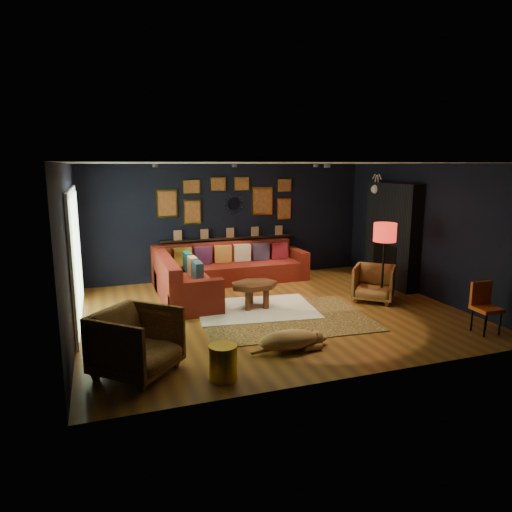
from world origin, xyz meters
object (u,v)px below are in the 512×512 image
object	(u,v)px
armchair_left	(136,339)
dog	(289,336)
orange_chair	(484,303)
sectional	(214,274)
pouf	(191,295)
floor_lamp	(385,236)
gold_stool	(223,362)
armchair_right	(374,281)
coffee_table	(254,288)

from	to	relation	value
armchair_left	dog	size ratio (longest dim) A/B	0.75
orange_chair	dog	size ratio (longest dim) A/B	0.65
sectional	pouf	world-z (taller)	sectional
floor_lamp	gold_stool	bearing A→B (deg)	-150.21
armchair_left	armchair_right	xyz separation A→B (m)	(4.57, 1.75, -0.08)
armchair_right	pouf	bearing A→B (deg)	-152.64
sectional	coffee_table	distance (m)	1.58
armchair_left	gold_stool	xyz separation A→B (m)	(0.97, -0.49, -0.24)
sectional	armchair_left	xyz separation A→B (m)	(-1.87, -3.58, 0.13)
sectional	armchair_left	world-z (taller)	armchair_left
coffee_table	gold_stool	world-z (taller)	coffee_table
sectional	pouf	xyz separation A→B (m)	(-0.69, -1.04, -0.10)
armchair_right	sectional	bearing A→B (deg)	-173.66
sectional	dog	size ratio (longest dim) A/B	2.81
sectional	dog	world-z (taller)	sectional
sectional	orange_chair	xyz separation A→B (m)	(3.37, -3.84, 0.14)
pouf	sectional	bearing A→B (deg)	56.71
gold_stool	coffee_table	bearing A→B (deg)	63.43
armchair_right	dog	bearing A→B (deg)	-105.42
coffee_table	armchair_left	size ratio (longest dim) A/B	1.08
coffee_table	armchair_left	xyz separation A→B (m)	(-2.24, -2.05, 0.07)
armchair_left	dog	world-z (taller)	armchair_left
pouf	orange_chair	world-z (taller)	orange_chair
coffee_table	armchair_right	bearing A→B (deg)	-7.40
dog	armchair_right	bearing A→B (deg)	35.15
armchair_left	gold_stool	bearing A→B (deg)	-74.45
armchair_left	armchair_right	world-z (taller)	armchair_left
armchair_right	dog	distance (m)	3.03
pouf	gold_stool	size ratio (longest dim) A/B	1.36
sectional	gold_stool	size ratio (longest dim) A/B	7.83
dog	orange_chair	bearing A→B (deg)	-4.54
coffee_table	pouf	distance (m)	1.18
floor_lamp	dog	distance (m)	3.21
pouf	coffee_table	bearing A→B (deg)	-24.62
sectional	dog	xyz separation A→B (m)	(0.20, -3.53, -0.12)
orange_chair	coffee_table	bearing A→B (deg)	145.50
floor_lamp	dog	bearing A→B (deg)	-148.90
coffee_table	gold_stool	size ratio (longest dim) A/B	2.27
pouf	armchair_right	distance (m)	3.48
dog	sectional	bearing A→B (deg)	94.33
sectional	armchair_right	size ratio (longest dim) A/B	4.49
gold_stool	orange_chair	distance (m)	4.28
armchair_right	coffee_table	bearing A→B (deg)	-146.93
pouf	armchair_left	size ratio (longest dim) A/B	0.65
pouf	gold_stool	distance (m)	3.04
dog	floor_lamp	bearing A→B (deg)	32.14
pouf	floor_lamp	xyz separation A→B (m)	(3.48, -0.92, 1.05)
coffee_table	pouf	bearing A→B (deg)	155.38
orange_chair	dog	distance (m)	3.19
orange_chair	floor_lamp	bearing A→B (deg)	110.01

